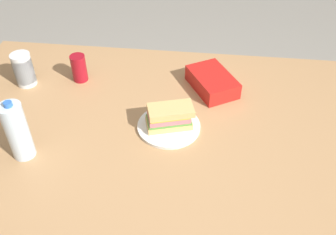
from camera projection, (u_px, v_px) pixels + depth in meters
The scene contains 8 objects.
ground_plane at pixel (169, 233), 1.98m from camera, with size 8.00×8.00×0.00m, color gray.
dining_table at pixel (169, 140), 1.53m from camera, with size 1.86×1.11×0.75m.
paper_plate at pixel (168, 126), 1.48m from camera, with size 0.24×0.24×0.01m, color white.
sandwich at pixel (169, 117), 1.45m from camera, with size 0.20×0.14×0.08m.
soda_can_red at pixel (79, 68), 1.68m from camera, with size 0.07×0.07×0.12m, color maroon.
chip_bag at pixel (212, 82), 1.65m from camera, with size 0.23×0.15×0.07m, color red.
water_bottle_tall at pixel (17, 131), 1.30m from camera, with size 0.08×0.08×0.24m.
plastic_cup_stack at pixel (24, 69), 1.65m from camera, with size 0.08×0.08×0.15m.
Camera 1 is at (0.12, -1.09, 1.75)m, focal length 40.90 mm.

